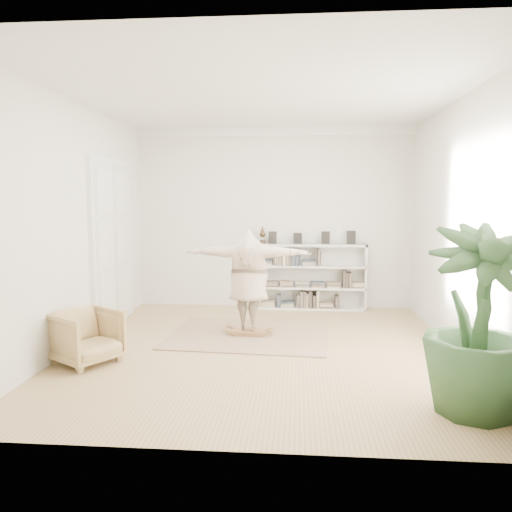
{
  "coord_description": "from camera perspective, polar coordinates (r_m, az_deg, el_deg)",
  "views": [
    {
      "loc": [
        0.49,
        -7.06,
        2.16
      ],
      "look_at": [
        -0.13,
        0.4,
        1.32
      ],
      "focal_mm": 35.0,
      "sensor_mm": 36.0,
      "label": 1
    }
  ],
  "objects": [
    {
      "name": "rug",
      "position": [
        8.12,
        -0.84,
        -9.0
      ],
      "size": [
        2.63,
        2.17,
        0.02
      ],
      "primitive_type": "cube",
      "rotation": [
        0.0,
        0.0,
        -0.07
      ],
      "color": "tan",
      "rests_on": "floor"
    },
    {
      "name": "room_shell",
      "position": [
        10.1,
        1.98,
        14.04
      ],
      "size": [
        6.0,
        6.0,
        6.0
      ],
      "color": "silver",
      "rests_on": "floor"
    },
    {
      "name": "armchair",
      "position": [
        7.09,
        -18.82,
        -8.72
      ],
      "size": [
        1.07,
        1.06,
        0.71
      ],
      "primitive_type": "imported",
      "rotation": [
        0.0,
        0.0,
        1.0
      ],
      "color": "tan",
      "rests_on": "floor"
    },
    {
      "name": "person",
      "position": [
        7.92,
        -0.85,
        -2.5
      ],
      "size": [
        2.02,
        0.68,
        1.61
      ],
      "primitive_type": "imported",
      "rotation": [
        0.0,
        0.0,
        3.07
      ],
      "color": "#BFA68F",
      "rests_on": "rocker_board"
    },
    {
      "name": "bookshelf",
      "position": [
        10.0,
        6.15,
        -2.44
      ],
      "size": [
        2.2,
        0.35,
        1.64
      ],
      "color": "silver",
      "rests_on": "floor"
    },
    {
      "name": "houseplant",
      "position": [
        5.5,
        24.02,
        -6.73
      ],
      "size": [
        1.23,
        1.23,
        1.93
      ],
      "primitive_type": "imported",
      "rotation": [
        0.0,
        0.0,
        0.15
      ],
      "color": "#2C5028",
      "rests_on": "floor"
    },
    {
      "name": "floor",
      "position": [
        7.4,
        0.76,
        -10.61
      ],
      "size": [
        6.0,
        6.0,
        0.0
      ],
      "primitive_type": "plane",
      "color": "#9D8051",
      "rests_on": "ground"
    },
    {
      "name": "doors",
      "position": [
        8.98,
        -16.1,
        1.26
      ],
      "size": [
        0.09,
        1.78,
        2.92
      ],
      "color": "white",
      "rests_on": "floor"
    },
    {
      "name": "rocker_board",
      "position": [
        8.1,
        -0.84,
        -8.59
      ],
      "size": [
        0.55,
        0.35,
        0.11
      ],
      "rotation": [
        0.0,
        0.0,
        -0.07
      ],
      "color": "olive",
      "rests_on": "rug"
    }
  ]
}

